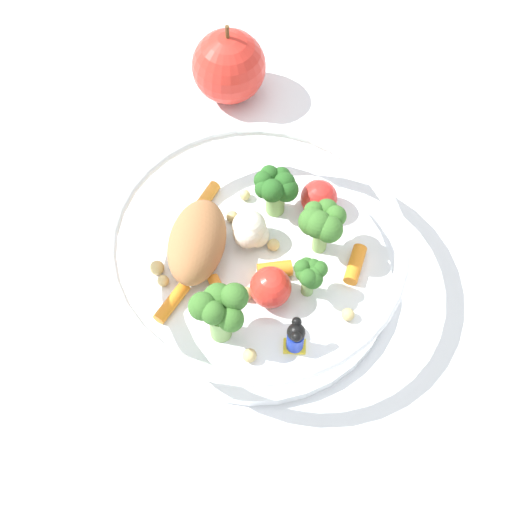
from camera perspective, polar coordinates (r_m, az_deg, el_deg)
The scene contains 3 objects.
ground_plane at distance 0.57m, azimuth -0.14°, elevation 0.19°, with size 2.40×2.40×0.00m, color white.
food_container at distance 0.53m, azimuth -0.14°, elevation 0.23°, with size 0.23×0.23×0.07m.
loose_apple at distance 0.65m, azimuth -2.24°, elevation 15.28°, with size 0.07×0.07×0.08m.
Camera 1 is at (0.26, 0.13, 0.49)m, focal length 48.76 mm.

